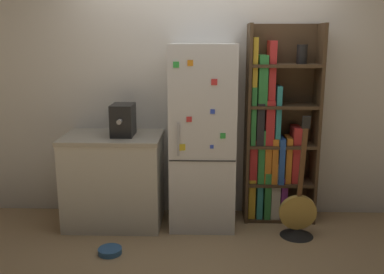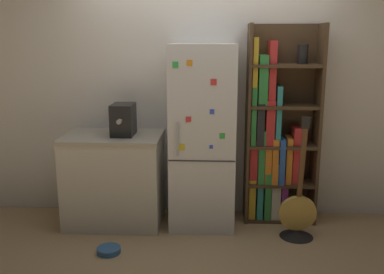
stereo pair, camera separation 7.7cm
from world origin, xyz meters
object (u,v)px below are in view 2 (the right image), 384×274
at_px(espresso_machine, 123,120).
at_px(guitar, 297,220).
at_px(bookshelf, 274,138).
at_px(pet_bowl, 109,250).
at_px(refrigerator, 203,137).

bearing_deg(espresso_machine, guitar, -8.90).
relative_size(bookshelf, guitar, 1.67).
distance_m(bookshelf, pet_bowl, 1.90).
xyz_separation_m(bookshelf, espresso_machine, (-1.47, -0.18, 0.21)).
relative_size(guitar, pet_bowl, 5.65).
bearing_deg(guitar, espresso_machine, 171.10).
distance_m(espresso_machine, pet_bowl, 1.21).
distance_m(refrigerator, guitar, 1.17).
bearing_deg(pet_bowl, espresso_machine, 87.66).
height_order(bookshelf, pet_bowl, bookshelf).
height_order(espresso_machine, pet_bowl, espresso_machine).
relative_size(bookshelf, pet_bowl, 9.46).
bearing_deg(bookshelf, refrigerator, -167.56).
height_order(refrigerator, guitar, refrigerator).
bearing_deg(espresso_machine, refrigerator, 1.97).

